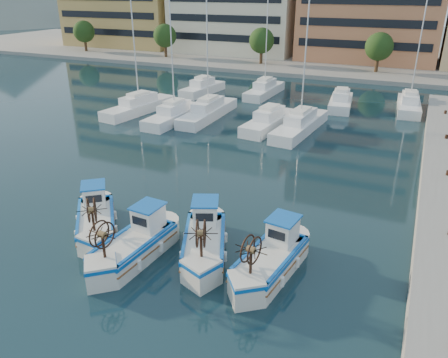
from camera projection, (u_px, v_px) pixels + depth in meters
ground at (157, 257)px, 21.58m from camera, size 300.00×300.00×0.00m
quay at (447, 226)px, 23.09m from camera, size 3.00×60.00×1.20m
hill_west at (0, 21)px, 165.94m from camera, size 180.00×180.00×60.00m
yacht_marina at (275, 108)px, 45.59m from camera, size 37.20×23.29×11.50m
fishing_boat_a at (96, 218)px, 23.50m from camera, size 4.31×4.69×2.94m
fishing_boat_b at (136, 243)px, 21.21m from camera, size 2.31×4.90×3.01m
fishing_boat_c at (204, 239)px, 21.50m from camera, size 3.67×5.04×3.04m
fishing_boat_d at (272, 257)px, 20.09m from camera, size 2.53×4.92×2.99m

